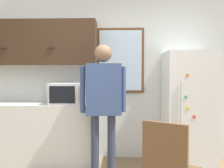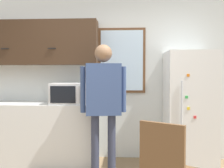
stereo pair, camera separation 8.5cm
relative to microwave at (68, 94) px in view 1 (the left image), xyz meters
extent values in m
cube|color=silver|center=(0.50, 0.42, 0.26)|extent=(6.00, 0.06, 2.70)
cube|color=silver|center=(-0.65, 0.09, -0.62)|extent=(2.10, 0.60, 0.93)
cube|color=#3D2819|center=(-0.65, 0.23, 0.79)|extent=(2.10, 0.32, 0.70)
cube|color=black|center=(-1.01, 0.06, 0.68)|extent=(0.12, 0.01, 0.01)
cube|color=black|center=(-0.28, 0.06, 0.68)|extent=(0.12, 0.01, 0.01)
cube|color=white|center=(0.00, 0.00, 0.00)|extent=(0.52, 0.37, 0.31)
cube|color=black|center=(-0.05, -0.19, 0.00)|extent=(0.37, 0.01, 0.25)
cube|color=#B2B2B2|center=(0.22, -0.19, 0.00)|extent=(0.07, 0.01, 0.25)
cylinder|color=#33384C|center=(0.44, -0.38, -0.67)|extent=(0.11, 0.11, 0.84)
cylinder|color=#33384C|center=(0.66, -0.34, -0.67)|extent=(0.11, 0.11, 0.84)
cube|color=#384C7A|center=(0.55, -0.36, 0.09)|extent=(0.50, 0.29, 0.69)
sphere|color=#8C6647|center=(0.55, -0.36, 0.57)|extent=(0.24, 0.24, 0.24)
cylinder|color=#384C7A|center=(0.28, -0.40, 0.09)|extent=(0.07, 0.07, 0.62)
cylinder|color=#384C7A|center=(0.82, -0.32, 0.09)|extent=(0.07, 0.07, 0.62)
cube|color=white|center=(1.79, 0.03, -0.23)|extent=(0.68, 0.70, 1.71)
cylinder|color=silver|center=(1.60, -0.34, -0.10)|extent=(0.02, 0.02, 0.60)
cube|color=orange|center=(1.68, -0.32, 0.28)|extent=(0.04, 0.01, 0.04)
cube|color=yellow|center=(1.69, -0.32, -0.17)|extent=(0.04, 0.01, 0.04)
cube|color=green|center=(1.67, -0.32, -0.01)|extent=(0.04, 0.01, 0.04)
cube|color=red|center=(1.78, -0.32, -0.28)|extent=(0.04, 0.01, 0.04)
cube|color=brown|center=(1.17, -1.50, -0.38)|extent=(0.38, 0.25, 0.50)
cube|color=brown|center=(0.79, 0.38, 0.51)|extent=(0.76, 0.04, 1.05)
cube|color=silver|center=(0.79, 0.36, 0.51)|extent=(0.68, 0.01, 0.97)
camera|label=1|loc=(0.78, -3.70, 0.30)|focal=40.00mm
camera|label=2|loc=(0.86, -3.70, 0.30)|focal=40.00mm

